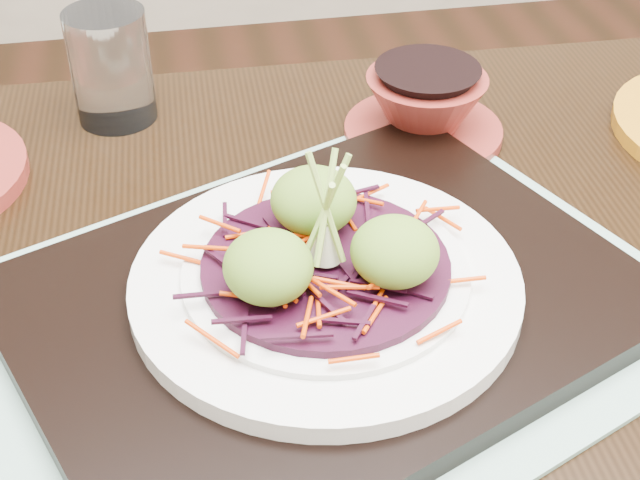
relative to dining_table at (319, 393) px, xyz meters
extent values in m
cube|color=black|center=(0.00, 0.00, 0.07)|extent=(1.12, 0.76, 0.04)
cube|color=#83A994|center=(0.00, -0.01, 0.09)|extent=(0.57, 0.51, 0.00)
cube|color=black|center=(0.00, -0.01, 0.10)|extent=(0.49, 0.44, 0.02)
cylinder|color=silver|center=(0.00, -0.01, 0.12)|extent=(0.26, 0.26, 0.01)
cylinder|color=silver|center=(0.00, -0.01, 0.13)|extent=(0.19, 0.19, 0.01)
cylinder|color=black|center=(0.00, -0.01, 0.13)|extent=(0.17, 0.17, 0.01)
ellipsoid|color=olive|center=(-0.04, -0.03, 0.16)|extent=(0.06, 0.06, 0.04)
ellipsoid|color=olive|center=(0.04, -0.03, 0.16)|extent=(0.06, 0.06, 0.04)
ellipsoid|color=olive|center=(0.00, 0.03, 0.16)|extent=(0.06, 0.06, 0.04)
cylinder|color=white|center=(-0.13, 0.29, 0.14)|extent=(0.07, 0.07, 0.10)
cylinder|color=maroon|center=(0.13, 0.20, 0.10)|extent=(0.19, 0.19, 0.01)
camera|label=1|loc=(-0.08, -0.45, 0.51)|focal=50.00mm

